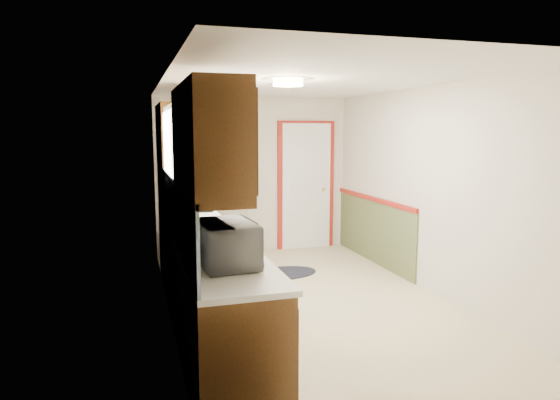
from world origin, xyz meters
TOP-DOWN VIEW (x-y plane):
  - room_shell at (0.00, 0.00)m, footprint 3.20×5.20m
  - kitchen_run at (-1.24, -0.29)m, footprint 0.63×4.00m
  - back_wall_trim at (0.99, 2.21)m, footprint 1.12×2.30m
  - ceiling_fixture at (-0.30, -0.20)m, footprint 0.30×0.30m
  - microwave at (-1.20, -1.61)m, footprint 0.36×0.59m
  - refrigerator at (-0.63, 2.03)m, footprint 0.79×0.77m
  - rug at (0.06, 1.14)m, footprint 0.99×0.70m
  - cooktop at (-1.19, 1.06)m, footprint 0.54×0.64m

SIDE VIEW (x-z plane):
  - rug at x=0.06m, z-range 0.00..0.01m
  - kitchen_run at x=-1.24m, z-range -0.29..1.91m
  - back_wall_trim at x=0.99m, z-range -0.15..1.93m
  - refrigerator at x=-0.63m, z-range 0.00..1.79m
  - cooktop at x=-1.19m, z-range 0.94..0.96m
  - microwave at x=-1.20m, z-range 0.94..1.32m
  - room_shell at x=0.00m, z-range -0.06..2.46m
  - ceiling_fixture at x=-0.30m, z-range 2.33..2.39m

